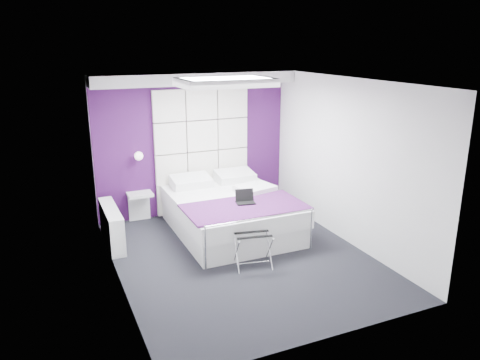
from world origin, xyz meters
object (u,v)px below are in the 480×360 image
at_px(laptop, 244,199).
at_px(bed, 230,212).
at_px(wall_lamp, 138,155).
at_px(luggage_rack, 253,250).
at_px(radiator, 112,226).
at_px(nightstand, 140,194).

bearing_deg(laptop, bed, 108.56).
bearing_deg(laptop, wall_lamp, 142.62).
height_order(bed, luggage_rack, bed).
relative_size(radiator, laptop, 4.07).
distance_m(luggage_rack, laptop, 1.04).
xyz_separation_m(nightstand, laptop, (1.37, -1.45, 0.18)).
height_order(bed, laptop, laptop).
height_order(luggage_rack, laptop, laptop).
bearing_deg(wall_lamp, radiator, -130.10).
bearing_deg(nightstand, laptop, -46.77).
bearing_deg(wall_lamp, bed, -39.44).
bearing_deg(radiator, bed, -8.76).
distance_m(wall_lamp, laptop, 2.08).
bearing_deg(nightstand, wall_lamp, 62.34).
bearing_deg(nightstand, bed, -37.91).
height_order(nightstand, laptop, laptop).
xyz_separation_m(radiator, laptop, (1.99, -0.73, 0.40)).
xyz_separation_m(bed, luggage_rack, (-0.21, -1.33, -0.09)).
distance_m(radiator, luggage_rack, 2.37).
bearing_deg(bed, luggage_rack, -98.82).
xyz_separation_m(wall_lamp, luggage_rack, (1.08, -2.39, -0.97)).
relative_size(wall_lamp, laptop, 0.51).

